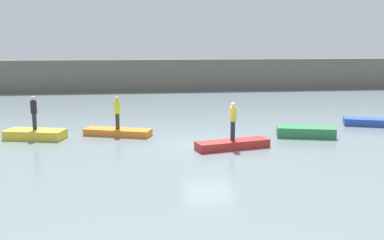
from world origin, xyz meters
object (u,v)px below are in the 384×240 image
rowboat_orange (118,132)px  person_dark_shirt (34,111)px  rowboat_blue (377,122)px  person_hiviz_shirt (117,111)px  rowboat_green (306,132)px  person_yellow_shirt (233,119)px  rowboat_yellow (35,134)px  rowboat_red (233,144)px

rowboat_orange → person_dark_shirt: (-4.30, -0.32, 1.31)m
rowboat_blue → person_hiviz_shirt: (-15.62, -0.90, 1.15)m
rowboat_green → person_yellow_shirt: (-4.49, -2.13, 1.17)m
rowboat_yellow → person_hiviz_shirt: size_ratio=1.72×
rowboat_yellow → person_hiviz_shirt: (4.30, 0.32, 1.13)m
rowboat_green → person_dark_shirt: 14.50m
rowboat_green → person_yellow_shirt: person_yellow_shirt is taller
rowboat_yellow → person_yellow_shirt: size_ratio=1.66×
rowboat_orange → rowboat_blue: rowboat_blue is taller
rowboat_blue → person_dark_shirt: (-19.92, -1.22, 1.28)m
person_yellow_shirt → rowboat_blue: bearing=24.7°
rowboat_blue → person_yellow_shirt: 11.09m
rowboat_blue → rowboat_green: bearing=-135.1°
rowboat_blue → person_yellow_shirt: person_yellow_shirt is taller
rowboat_red → person_dark_shirt: 10.55m
rowboat_green → rowboat_red: bearing=-139.5°
person_dark_shirt → person_yellow_shirt: 10.47m
rowboat_blue → person_dark_shirt: person_dark_shirt is taller
rowboat_blue → person_yellow_shirt: size_ratio=2.11×
rowboat_orange → rowboat_red: size_ratio=1.01×
rowboat_green → rowboat_yellow: bearing=-169.9°
rowboat_yellow → person_dark_shirt: size_ratio=1.71×
rowboat_red → person_hiviz_shirt: bearing=132.7°
rowboat_red → person_yellow_shirt: (-0.00, 0.00, 1.24)m
rowboat_red → person_hiviz_shirt: size_ratio=2.02×
rowboat_yellow → person_hiviz_shirt: person_hiviz_shirt is taller
rowboat_blue → person_hiviz_shirt: 15.69m
person_dark_shirt → rowboat_orange: bearing=4.2°
rowboat_green → rowboat_blue: (5.52, 2.48, -0.05)m
person_hiviz_shirt → rowboat_green: bearing=-8.8°
person_hiviz_shirt → rowboat_yellow: bearing=-175.8°
person_dark_shirt → person_hiviz_shirt: 4.31m
rowboat_blue → person_dark_shirt: bearing=-155.8°
person_dark_shirt → person_hiviz_shirt: (4.30, 0.32, -0.13)m
rowboat_orange → person_dark_shirt: bearing=-155.9°
rowboat_red → person_yellow_shirt: bearing=139.6°
rowboat_yellow → person_hiviz_shirt: bearing=18.6°
rowboat_orange → rowboat_red: bearing=-13.5°
rowboat_green → rowboat_blue: size_ratio=0.78×
rowboat_orange → person_yellow_shirt: bearing=-13.5°
rowboat_orange → rowboat_blue: bearing=23.2°
person_yellow_shirt → person_hiviz_shirt: (-5.61, 3.70, -0.07)m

